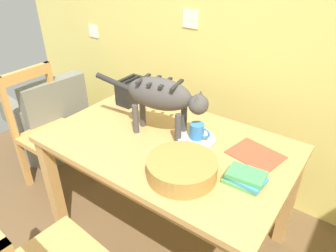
% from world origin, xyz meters
% --- Properties ---
extents(wall_rear, '(4.55, 0.11, 2.50)m').
position_xyz_m(wall_rear, '(0.00, 2.00, 1.25)').
color(wall_rear, '#ECD86F').
rests_on(wall_rear, ground_plane).
extents(dining_table, '(1.38, 0.87, 0.75)m').
position_xyz_m(dining_table, '(-0.09, 1.21, 0.66)').
color(dining_table, tan).
rests_on(dining_table, ground_plane).
extents(cat, '(0.68, 0.23, 0.35)m').
position_xyz_m(cat, '(-0.16, 1.26, 0.99)').
color(cat, '#484442').
rests_on(cat, dining_table).
extents(saucer_bowl, '(0.22, 0.22, 0.03)m').
position_xyz_m(saucer_bowl, '(0.04, 1.30, 0.77)').
color(saucer_bowl, '#AFB1AB').
rests_on(saucer_bowl, dining_table).
extents(coffee_mug, '(0.12, 0.08, 0.09)m').
position_xyz_m(coffee_mug, '(0.05, 1.30, 0.83)').
color(coffee_mug, '#3479C5').
rests_on(coffee_mug, saucer_bowl).
extents(magazine, '(0.30, 0.26, 0.01)m').
position_xyz_m(magazine, '(0.36, 1.38, 0.75)').
color(magazine, '#D64630').
rests_on(magazine, dining_table).
extents(book_stack, '(0.19, 0.14, 0.06)m').
position_xyz_m(book_stack, '(0.41, 1.14, 0.78)').
color(book_stack, '#54A657').
rests_on(book_stack, dining_table).
extents(wicker_basket, '(0.34, 0.34, 0.09)m').
position_xyz_m(wicker_basket, '(0.14, 1.01, 0.80)').
color(wicker_basket, '#A87D3B').
rests_on(wicker_basket, dining_table).
extents(toaster, '(0.12, 0.20, 0.18)m').
position_xyz_m(toaster, '(-0.59, 1.47, 0.84)').
color(toaster, black).
rests_on(toaster, dining_table).
extents(wooden_chair_near, '(0.42, 0.42, 0.94)m').
position_xyz_m(wooden_chair_near, '(-1.16, 1.13, 0.46)').
color(wooden_chair_near, tan).
rests_on(wooden_chair_near, ground_plane).
extents(wicker_armchair, '(0.63, 0.64, 0.78)m').
position_xyz_m(wicker_armchair, '(-1.54, 1.37, 0.27)').
color(wicker_armchair, slate).
rests_on(wicker_armchair, ground_plane).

